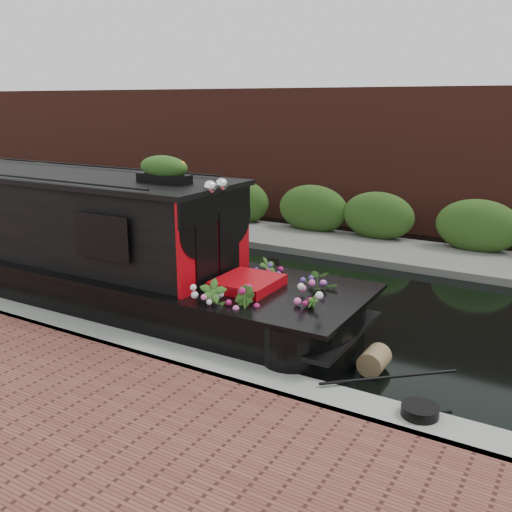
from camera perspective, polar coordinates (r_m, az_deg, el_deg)
The scene contains 8 objects.
ground at distance 11.84m, azimuth -5.89°, elevation -2.70°, with size 80.00×80.00×0.00m, color black.
near_bank_coping at distance 9.58m, azimuth -17.83°, elevation -7.86°, with size 40.00×0.60×0.50m, color gray.
far_bank_path at distance 15.28m, azimuth 3.52°, elevation 1.49°, with size 40.00×2.40×0.34m, color #63635F.
far_hedge at distance 16.06m, azimuth 5.00°, elevation 2.15°, with size 40.00×1.10×2.80m, color #2C4E1A.
far_brick_wall at distance 17.93m, azimuth 7.95°, elevation 3.45°, with size 40.00×1.00×8.00m, color #52241C.
narrowboat at distance 12.06m, azimuth -21.75°, elevation 1.09°, with size 13.09×2.47×3.05m.
rope_fender at distance 8.18m, azimuth 11.75°, elevation -10.17°, with size 0.35×0.35×0.46m, color olive.
coiled_mooring_rope at distance 6.83m, azimuth 16.07°, elevation -14.65°, with size 0.42×0.42×0.12m, color black.
Camera 1 is at (6.78, -8.99, 3.66)m, focal length 40.00 mm.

